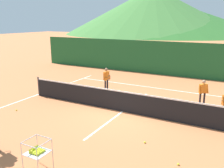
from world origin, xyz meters
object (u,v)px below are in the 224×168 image
Objects in this scene: tennis_ball_6 at (16,110)px; student_0 at (106,77)px; ball_cart at (37,151)px; tennis_ball_2 at (145,142)px; tennis_net at (123,101)px; student_1 at (203,90)px; tennis_ball_4 at (178,164)px.

student_0 is at bearing 66.99° from tennis_ball_6.
ball_cart reaches higher than tennis_ball_2.
tennis_net is at bearing 26.97° from tennis_ball_6.
tennis_ball_6 is (-6.25, 0.04, 0.00)m from tennis_ball_2.
student_0 reaches higher than tennis_ball_6.
student_1 reaches higher than ball_cart.
student_0 is at bearing 105.85° from ball_cart.
tennis_ball_4 and tennis_ball_6 have the same top height.
tennis_ball_2 is 1.00× the size of tennis_ball_4.
student_0 reaches higher than ball_cart.
tennis_ball_6 is at bearing -113.01° from student_0.
student_0 is 5.26m from tennis_ball_6.
student_0 reaches higher than student_1.
student_0 is at bearing 134.68° from tennis_ball_4.
student_1 is (5.31, 0.05, -0.06)m from student_0.
student_1 is (3.02, 2.64, 0.25)m from tennis_net.
student_0 is at bearing 131.17° from tennis_ball_2.
tennis_net is 150.33× the size of tennis_ball_4.
student_1 is 18.46× the size of tennis_ball_4.
student_1 is at bearing 92.05° from tennis_ball_4.
tennis_net reaches higher than tennis_ball_6.
ball_cart is (-0.12, -5.06, 0.09)m from tennis_net.
tennis_ball_4 is at bearing -30.15° from tennis_ball_2.
tennis_ball_6 is (-7.35, -4.84, -0.72)m from student_1.
tennis_net is at bearing -138.85° from student_1.
tennis_ball_2 is 1.00× the size of tennis_ball_6.
tennis_ball_2 is (2.05, 2.82, -0.55)m from ball_cart.
tennis_net is at bearing 88.62° from ball_cart.
tennis_ball_2 is (1.93, -2.24, -0.47)m from tennis_net.
tennis_ball_2 is at bearing -48.83° from student_0.
student_1 is 1.40× the size of ball_cart.
tennis_net reaches higher than ball_cart.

